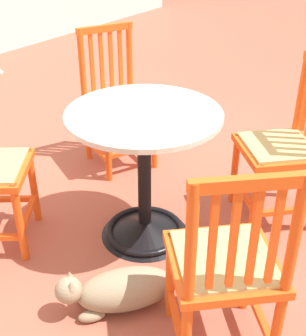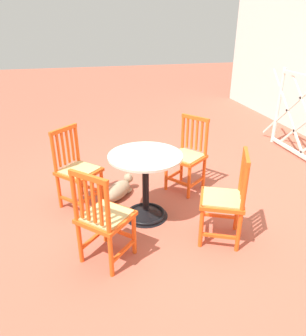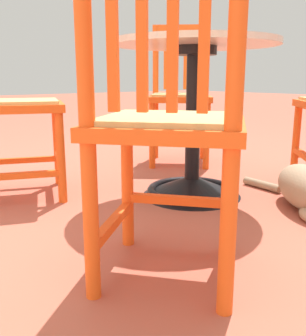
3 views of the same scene
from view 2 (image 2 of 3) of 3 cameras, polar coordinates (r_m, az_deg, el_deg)
The scene contains 7 objects.
ground_plane at distance 3.58m, azimuth -0.12°, elevation -8.19°, with size 24.00×24.00×0.00m, color #AD5642.
cafe_table at distance 3.40m, azimuth -1.32°, elevation -4.53°, with size 0.76×0.76×0.73m.
orange_chair_near_fence at distance 2.77m, azimuth -8.81°, elevation -8.94°, with size 0.57×0.57×0.91m.
orange_chair_facing_out at distance 3.07m, azimuth 12.78°, elevation -5.60°, with size 0.53×0.53×0.91m.
orange_chair_tucked_in at distance 3.94m, azimuth 6.14°, elevation 2.06°, with size 0.56×0.56×0.91m.
orange_chair_at_corner at distance 3.65m, azimuth -13.44°, elevation -0.47°, with size 0.57×0.57×0.91m.
tabby_cat at distance 3.89m, azimuth -5.96°, elevation -3.81°, with size 0.67×0.44×0.23m.
Camera 2 is at (2.91, -0.69, 1.98)m, focal length 34.03 mm.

